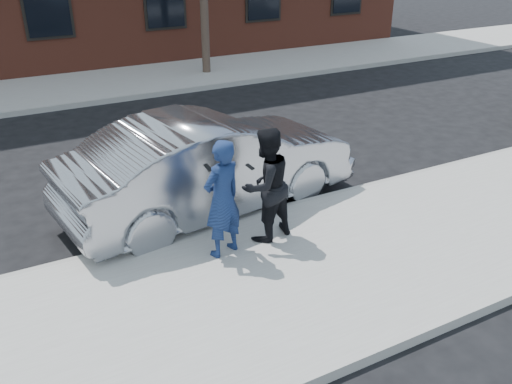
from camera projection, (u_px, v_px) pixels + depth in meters
ground at (224, 292)px, 7.28m from camera, size 100.00×100.00×0.00m
near_sidewalk at (232, 297)px, 7.05m from camera, size 50.00×3.50×0.15m
near_curb at (182, 235)px, 8.47m from camera, size 50.00×0.10×0.15m
far_sidewalk at (65, 89)px, 16.17m from camera, size 50.00×3.50×0.15m
far_curb at (77, 105)px, 14.74m from camera, size 50.00×0.10×0.15m
silver_sedan at (211, 164)px, 9.09m from camera, size 5.31×2.50×1.68m
man_hoodie at (222, 199)px, 7.51m from camera, size 0.73×0.59×1.74m
man_peacoat at (266, 185)px, 7.92m from camera, size 0.97×0.84×1.74m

